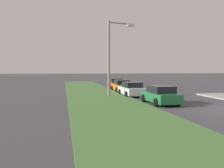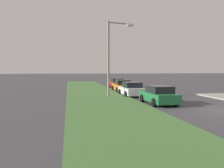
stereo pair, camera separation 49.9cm
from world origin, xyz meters
name	(u,v)px [view 2 (the right image)]	position (x,y,z in m)	size (l,w,h in m)	color
grass_median	(97,96)	(10.00, 7.95, 0.06)	(60.00, 6.00, 0.12)	#477238
parked_car_green	(159,95)	(3.99, 3.67, 0.72)	(4.34, 2.10, 1.47)	#1E6B38
parked_car_white	(132,89)	(9.90, 4.32, 0.72)	(4.32, 2.06, 1.47)	silver
parked_car_orange	(122,86)	(15.18, 4.12, 0.72)	(4.31, 2.04, 1.47)	orange
parked_car_red	(117,83)	(20.79, 3.61, 0.72)	(4.32, 2.07, 1.47)	red
streetlight	(112,53)	(9.35, 6.52, 4.39)	(0.91, 2.84, 7.50)	gray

